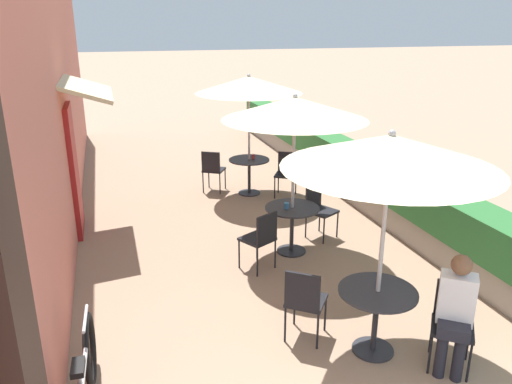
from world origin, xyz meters
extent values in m
cube|color=#C66B5B|center=(-2.55, 7.08, 2.10)|extent=(0.24, 14.16, 4.20)
cube|color=black|center=(-2.37, 0.60, 2.10)|extent=(0.12, 0.56, 4.20)
cube|color=maroon|center=(-2.39, 6.37, 1.05)|extent=(0.08, 0.96, 2.10)
cube|color=beige|center=(-2.08, 6.37, 2.35)|extent=(0.78, 1.80, 0.30)
cube|color=gray|center=(2.75, 6.98, 0.23)|extent=(0.44, 13.16, 0.45)
cube|color=#2D6B33|center=(2.75, 6.98, 0.73)|extent=(0.60, 12.50, 0.56)
cylinder|color=#28282D|center=(0.67, 2.06, 0.01)|extent=(0.44, 0.44, 0.02)
cylinder|color=#28282D|center=(0.67, 2.06, 0.36)|extent=(0.06, 0.06, 0.70)
cylinder|color=#28282D|center=(0.67, 2.06, 0.71)|extent=(0.81, 0.81, 0.02)
cylinder|color=#B7B7BC|center=(0.67, 2.06, 1.15)|extent=(0.04, 0.04, 2.30)
cone|color=beige|center=(0.67, 2.06, 2.19)|extent=(2.06, 2.06, 0.32)
sphere|color=#B7B7BC|center=(0.67, 2.06, 2.36)|extent=(0.07, 0.07, 0.07)
cube|color=black|center=(0.08, 2.51, 0.45)|extent=(0.56, 0.56, 0.04)
cube|color=black|center=(-0.03, 2.37, 0.66)|extent=(0.32, 0.25, 0.42)
cylinder|color=black|center=(0.33, 2.55, 0.23)|extent=(0.02, 0.02, 0.45)
cylinder|color=black|center=(0.05, 2.76, 0.23)|extent=(0.02, 0.02, 0.45)
cylinder|color=black|center=(0.12, 2.26, 0.23)|extent=(0.02, 0.02, 0.45)
cylinder|color=black|center=(-0.17, 2.48, 0.23)|extent=(0.02, 0.02, 0.45)
cube|color=black|center=(1.27, 1.61, 0.45)|extent=(0.56, 0.56, 0.04)
cube|color=black|center=(1.38, 1.76, 0.66)|extent=(0.32, 0.25, 0.42)
cylinder|color=black|center=(1.02, 1.57, 0.23)|extent=(0.02, 0.02, 0.45)
cylinder|color=black|center=(1.30, 1.36, 0.23)|extent=(0.02, 0.02, 0.45)
cylinder|color=black|center=(1.23, 1.86, 0.23)|extent=(0.02, 0.02, 0.45)
cylinder|color=black|center=(1.52, 1.64, 0.23)|extent=(0.02, 0.02, 0.45)
cylinder|color=#23232D|center=(1.10, 1.51, 0.24)|extent=(0.11, 0.11, 0.47)
cylinder|color=#23232D|center=(1.22, 1.42, 0.24)|extent=(0.11, 0.11, 0.47)
cube|color=#23232D|center=(1.21, 1.54, 0.53)|extent=(0.46, 0.47, 0.12)
cube|color=white|center=(1.28, 1.62, 0.78)|extent=(0.40, 0.38, 0.50)
sphere|color=brown|center=(1.27, 1.61, 1.15)|extent=(0.20, 0.20, 0.20)
cylinder|color=#28282D|center=(0.70, 4.58, 0.01)|extent=(0.44, 0.44, 0.02)
cylinder|color=#28282D|center=(0.70, 4.58, 0.36)|extent=(0.06, 0.06, 0.70)
cylinder|color=#28282D|center=(0.70, 4.58, 0.71)|extent=(0.81, 0.81, 0.02)
cylinder|color=#B7B7BC|center=(0.70, 4.58, 1.15)|extent=(0.04, 0.04, 2.30)
cone|color=beige|center=(0.70, 4.58, 2.19)|extent=(2.06, 2.06, 0.32)
sphere|color=#B7B7BC|center=(0.70, 4.58, 2.36)|extent=(0.07, 0.07, 0.07)
cube|color=black|center=(0.04, 4.22, 0.45)|extent=(0.54, 0.54, 0.04)
cube|color=black|center=(0.13, 4.06, 0.66)|extent=(0.35, 0.21, 0.42)
cylinder|color=black|center=(0.12, 4.46, 0.23)|extent=(0.02, 0.02, 0.45)
cylinder|color=black|center=(-0.20, 4.29, 0.23)|extent=(0.02, 0.02, 0.45)
cylinder|color=black|center=(0.29, 4.15, 0.23)|extent=(0.02, 0.02, 0.45)
cylinder|color=black|center=(-0.03, 3.98, 0.23)|extent=(0.02, 0.02, 0.45)
cube|color=black|center=(1.35, 4.94, 0.45)|extent=(0.54, 0.54, 0.04)
cube|color=black|center=(1.26, 5.10, 0.66)|extent=(0.35, 0.21, 0.42)
cylinder|color=black|center=(1.28, 4.69, 0.23)|extent=(0.02, 0.02, 0.45)
cylinder|color=black|center=(1.60, 4.86, 0.23)|extent=(0.02, 0.02, 0.45)
cylinder|color=black|center=(1.11, 5.01, 0.23)|extent=(0.02, 0.02, 0.45)
cylinder|color=black|center=(1.42, 5.18, 0.23)|extent=(0.02, 0.02, 0.45)
cylinder|color=teal|center=(0.60, 4.55, 0.77)|extent=(0.07, 0.07, 0.09)
cylinder|color=#28282D|center=(0.84, 7.37, 0.01)|extent=(0.44, 0.44, 0.02)
cylinder|color=#28282D|center=(0.84, 7.37, 0.36)|extent=(0.06, 0.06, 0.70)
cylinder|color=#28282D|center=(0.84, 7.37, 0.71)|extent=(0.81, 0.81, 0.02)
cylinder|color=#B7B7BC|center=(0.84, 7.37, 1.15)|extent=(0.04, 0.04, 2.30)
cone|color=beige|center=(0.84, 7.37, 2.19)|extent=(2.06, 2.06, 0.32)
sphere|color=#B7B7BC|center=(0.84, 7.37, 2.36)|extent=(0.07, 0.07, 0.07)
cube|color=black|center=(0.20, 7.75, 0.45)|extent=(0.55, 0.55, 0.04)
cube|color=black|center=(0.10, 7.59, 0.66)|extent=(0.34, 0.22, 0.42)
cylinder|color=black|center=(0.45, 7.82, 0.23)|extent=(0.02, 0.02, 0.45)
cylinder|color=black|center=(0.14, 8.00, 0.23)|extent=(0.02, 0.02, 0.45)
cylinder|color=black|center=(0.26, 7.51, 0.23)|extent=(0.02, 0.02, 0.45)
cylinder|color=black|center=(-0.05, 7.69, 0.23)|extent=(0.02, 0.02, 0.45)
cube|color=black|center=(1.48, 6.99, 0.45)|extent=(0.55, 0.55, 0.04)
cube|color=black|center=(1.58, 7.15, 0.66)|extent=(0.34, 0.22, 0.42)
cylinder|color=black|center=(1.23, 6.93, 0.23)|extent=(0.02, 0.02, 0.45)
cylinder|color=black|center=(1.54, 6.75, 0.23)|extent=(0.02, 0.02, 0.45)
cylinder|color=black|center=(1.42, 7.24, 0.23)|extent=(0.02, 0.02, 0.45)
cylinder|color=black|center=(1.73, 7.06, 0.23)|extent=(0.02, 0.02, 0.45)
cylinder|color=#B73D3D|center=(0.93, 7.39, 0.77)|extent=(0.07, 0.07, 0.09)
torus|color=black|center=(-2.18, 2.45, 0.35)|extent=(0.09, 0.70, 0.70)
cylinder|color=silver|center=(-2.20, 1.92, 0.54)|extent=(0.08, 0.83, 0.04)
cylinder|color=silver|center=(-2.21, 1.63, 0.65)|extent=(0.04, 0.04, 0.24)
cube|color=black|center=(-2.21, 1.63, 0.77)|extent=(0.11, 0.22, 0.05)
cylinder|color=silver|center=(-2.18, 2.41, 0.72)|extent=(0.05, 0.46, 0.03)
camera|label=1|loc=(-1.82, -1.87, 3.33)|focal=35.00mm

